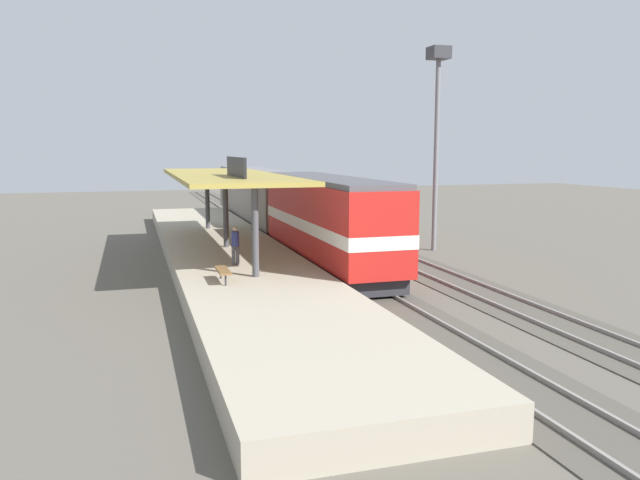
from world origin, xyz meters
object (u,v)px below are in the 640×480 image
light_mast (437,106)px  person_waiting (235,243)px  passenger_carriage_single (257,197)px  freight_car (335,205)px  locomotive (328,222)px  platform_bench (223,271)px

light_mast → person_waiting: light_mast is taller
light_mast → person_waiting: bearing=-154.6°
passenger_carriage_single → freight_car: 6.81m
locomotive → passenger_carriage_single: bearing=90.0°
platform_bench → light_mast: 18.17m
locomotive → person_waiting: 5.45m
passenger_carriage_single → light_mast: bearing=-61.1°
platform_bench → person_waiting: size_ratio=0.99×
person_waiting → freight_car: bearing=57.8°
platform_bench → light_mast: size_ratio=0.15×
platform_bench → passenger_carriage_single: passenger_carriage_single is taller
freight_car → locomotive: bearing=-109.5°
light_mast → locomotive: bearing=-153.7°
freight_car → light_mast: 11.62m
light_mast → freight_car: bearing=109.3°
passenger_carriage_single → light_mast: 17.26m
passenger_carriage_single → person_waiting: size_ratio=11.70×
platform_bench → light_mast: bearing=34.5°
passenger_carriage_single → light_mast: (7.80, -14.14, 6.08)m
locomotive → person_waiting: (-4.96, -2.19, -0.56)m
passenger_carriage_single → light_mast: light_mast is taller
person_waiting → light_mast: bearing=25.4°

